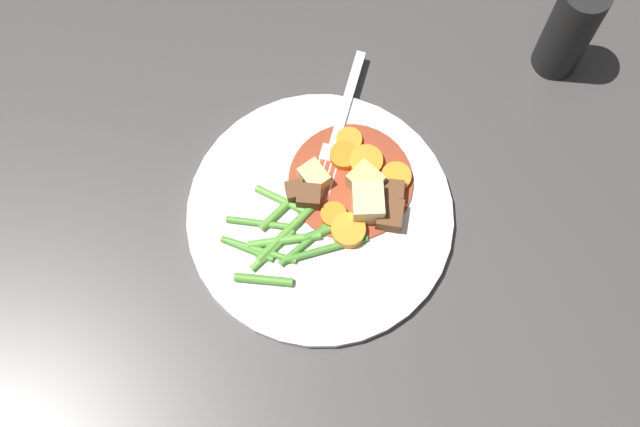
{
  "coord_description": "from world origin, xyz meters",
  "views": [
    {
      "loc": [
        -0.18,
        -0.21,
        0.8
      ],
      "look_at": [
        0.0,
        0.0,
        0.01
      ],
      "focal_mm": 46.54,
      "sensor_mm": 36.0,
      "label": 1
    }
  ],
  "objects_px": {
    "carrot_slice_1": "(396,177)",
    "potato_chunk_2": "(314,177)",
    "carrot_slice_3": "(348,231)",
    "carrot_slice_4": "(366,162)",
    "carrot_slice_0": "(344,156)",
    "potato_chunk_0": "(368,204)",
    "meat_chunk_2": "(295,192)",
    "pepper_mill": "(570,29)",
    "meat_chunk_1": "(311,195)",
    "carrot_slice_2": "(349,140)",
    "meat_chunk_3": "(390,215)",
    "dinner_plate": "(320,216)",
    "carrot_slice_5": "(333,215)",
    "potato_chunk_1": "(365,182)",
    "fork": "(339,128)",
    "meat_chunk_0": "(393,192)"
  },
  "relations": [
    {
      "from": "meat_chunk_0",
      "to": "meat_chunk_2",
      "type": "height_order",
      "value": "same"
    },
    {
      "from": "pepper_mill",
      "to": "fork",
      "type": "bearing_deg",
      "value": 160.52
    },
    {
      "from": "potato_chunk_2",
      "to": "pepper_mill",
      "type": "distance_m",
      "value": 0.3
    },
    {
      "from": "carrot_slice_5",
      "to": "potato_chunk_0",
      "type": "bearing_deg",
      "value": -26.4
    },
    {
      "from": "carrot_slice_4",
      "to": "potato_chunk_0",
      "type": "height_order",
      "value": "potato_chunk_0"
    },
    {
      "from": "meat_chunk_2",
      "to": "pepper_mill",
      "type": "distance_m",
      "value": 0.33
    },
    {
      "from": "potato_chunk_0",
      "to": "meat_chunk_1",
      "type": "relative_size",
      "value": 1.48
    },
    {
      "from": "meat_chunk_3",
      "to": "potato_chunk_2",
      "type": "bearing_deg",
      "value": 112.14
    },
    {
      "from": "meat_chunk_1",
      "to": "meat_chunk_2",
      "type": "height_order",
      "value": "meat_chunk_1"
    },
    {
      "from": "carrot_slice_0",
      "to": "carrot_slice_4",
      "type": "relative_size",
      "value": 0.86
    },
    {
      "from": "carrot_slice_1",
      "to": "fork",
      "type": "bearing_deg",
      "value": 95.61
    },
    {
      "from": "dinner_plate",
      "to": "carrot_slice_5",
      "type": "bearing_deg",
      "value": -57.57
    },
    {
      "from": "fork",
      "to": "carrot_slice_4",
      "type": "bearing_deg",
      "value": -95.57
    },
    {
      "from": "dinner_plate",
      "to": "carrot_slice_4",
      "type": "relative_size",
      "value": 7.92
    },
    {
      "from": "potato_chunk_1",
      "to": "pepper_mill",
      "type": "distance_m",
      "value": 0.26
    },
    {
      "from": "potato_chunk_0",
      "to": "meat_chunk_1",
      "type": "bearing_deg",
      "value": 128.77
    },
    {
      "from": "carrot_slice_2",
      "to": "carrot_slice_3",
      "type": "height_order",
      "value": "carrot_slice_3"
    },
    {
      "from": "meat_chunk_2",
      "to": "fork",
      "type": "relative_size",
      "value": 0.13
    },
    {
      "from": "carrot_slice_5",
      "to": "meat_chunk_3",
      "type": "bearing_deg",
      "value": -40.7
    },
    {
      "from": "potato_chunk_0",
      "to": "meat_chunk_3",
      "type": "xyz_separation_m",
      "value": [
        0.01,
        -0.02,
        -0.01
      ]
    },
    {
      "from": "carrot_slice_4",
      "to": "meat_chunk_3",
      "type": "height_order",
      "value": "meat_chunk_3"
    },
    {
      "from": "carrot_slice_1",
      "to": "carrot_slice_2",
      "type": "bearing_deg",
      "value": 98.97
    },
    {
      "from": "meat_chunk_2",
      "to": "carrot_slice_0",
      "type": "bearing_deg",
      "value": -0.79
    },
    {
      "from": "carrot_slice_0",
      "to": "potato_chunk_2",
      "type": "height_order",
      "value": "potato_chunk_2"
    },
    {
      "from": "meat_chunk_1",
      "to": "meat_chunk_2",
      "type": "xyz_separation_m",
      "value": [
        -0.01,
        0.01,
        -0.0
      ]
    },
    {
      "from": "dinner_plate",
      "to": "potato_chunk_1",
      "type": "relative_size",
      "value": 8.99
    },
    {
      "from": "carrot_slice_2",
      "to": "meat_chunk_1",
      "type": "bearing_deg",
      "value": -161.58
    },
    {
      "from": "carrot_slice_0",
      "to": "meat_chunk_2",
      "type": "relative_size",
      "value": 1.53
    },
    {
      "from": "carrot_slice_1",
      "to": "meat_chunk_0",
      "type": "xyz_separation_m",
      "value": [
        -0.01,
        -0.01,
        0.0
      ]
    },
    {
      "from": "carrot_slice_5",
      "to": "potato_chunk_1",
      "type": "distance_m",
      "value": 0.05
    },
    {
      "from": "potato_chunk_0",
      "to": "fork",
      "type": "height_order",
      "value": "potato_chunk_0"
    },
    {
      "from": "carrot_slice_0",
      "to": "carrot_slice_3",
      "type": "xyz_separation_m",
      "value": [
        -0.05,
        -0.06,
        0.0
      ]
    },
    {
      "from": "meat_chunk_2",
      "to": "meat_chunk_3",
      "type": "distance_m",
      "value": 0.1
    },
    {
      "from": "carrot_slice_0",
      "to": "fork",
      "type": "xyz_separation_m",
      "value": [
        0.02,
        0.03,
        -0.0
      ]
    },
    {
      "from": "dinner_plate",
      "to": "carrot_slice_0",
      "type": "height_order",
      "value": "carrot_slice_0"
    },
    {
      "from": "carrot_slice_5",
      "to": "meat_chunk_2",
      "type": "bearing_deg",
      "value": 107.78
    },
    {
      "from": "potato_chunk_1",
      "to": "fork",
      "type": "height_order",
      "value": "potato_chunk_1"
    },
    {
      "from": "dinner_plate",
      "to": "potato_chunk_2",
      "type": "height_order",
      "value": "potato_chunk_2"
    },
    {
      "from": "carrot_slice_2",
      "to": "meat_chunk_0",
      "type": "relative_size",
      "value": 1.29
    },
    {
      "from": "carrot_slice_3",
      "to": "carrot_slice_4",
      "type": "height_order",
      "value": "same"
    },
    {
      "from": "carrot_slice_1",
      "to": "potato_chunk_2",
      "type": "height_order",
      "value": "potato_chunk_2"
    },
    {
      "from": "carrot_slice_2",
      "to": "dinner_plate",
      "type": "bearing_deg",
      "value": -150.78
    },
    {
      "from": "potato_chunk_1",
      "to": "pepper_mill",
      "type": "bearing_deg",
      "value": -3.75
    },
    {
      "from": "carrot_slice_1",
      "to": "carrot_slice_4",
      "type": "distance_m",
      "value": 0.03
    },
    {
      "from": "dinner_plate",
      "to": "carrot_slice_2",
      "type": "distance_m",
      "value": 0.09
    },
    {
      "from": "carrot_slice_5",
      "to": "fork",
      "type": "relative_size",
      "value": 0.17
    },
    {
      "from": "potato_chunk_0",
      "to": "meat_chunk_0",
      "type": "height_order",
      "value": "potato_chunk_0"
    },
    {
      "from": "carrot_slice_1",
      "to": "pepper_mill",
      "type": "distance_m",
      "value": 0.23
    },
    {
      "from": "dinner_plate",
      "to": "carrot_slice_3",
      "type": "bearing_deg",
      "value": -75.8
    },
    {
      "from": "carrot_slice_3",
      "to": "potato_chunk_0",
      "type": "height_order",
      "value": "potato_chunk_0"
    }
  ]
}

